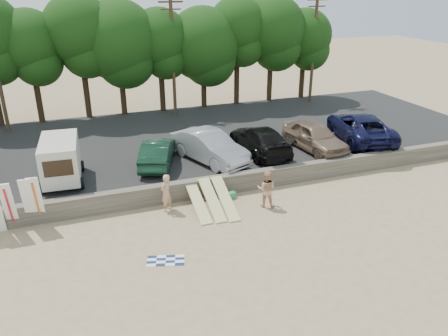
% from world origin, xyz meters
% --- Properties ---
extents(ground, '(120.00, 120.00, 0.00)m').
position_xyz_m(ground, '(0.00, 0.00, 0.00)').
color(ground, tan).
rests_on(ground, ground).
extents(seawall, '(44.00, 0.50, 1.00)m').
position_xyz_m(seawall, '(0.00, 3.00, 0.50)').
color(seawall, '#6B6356').
rests_on(seawall, ground).
extents(parking_lot, '(44.00, 14.50, 0.70)m').
position_xyz_m(parking_lot, '(0.00, 10.50, 0.35)').
color(parking_lot, '#282828').
rests_on(parking_lot, ground).
extents(treeline, '(33.43, 6.04, 9.17)m').
position_xyz_m(treeline, '(-0.98, 17.60, 6.40)').
color(treeline, '#382616').
rests_on(treeline, parking_lot).
extents(utility_poles, '(25.80, 0.26, 9.00)m').
position_xyz_m(utility_poles, '(2.00, 16.00, 5.43)').
color(utility_poles, '#473321').
rests_on(utility_poles, parking_lot).
extents(box_trailer, '(2.23, 3.70, 2.28)m').
position_xyz_m(box_trailer, '(-6.53, 5.76, 1.98)').
color(box_trailer, beige).
rests_on(box_trailer, parking_lot).
extents(car_1, '(3.00, 4.77, 1.48)m').
position_xyz_m(car_1, '(-1.40, 6.36, 1.44)').
color(car_1, '#123221').
rests_on(car_1, parking_lot).
extents(car_2, '(3.70, 5.64, 1.75)m').
position_xyz_m(car_2, '(1.53, 5.88, 1.58)').
color(car_2, '#9F9FA4').
rests_on(car_2, parking_lot).
extents(car_3, '(2.35, 5.60, 1.61)m').
position_xyz_m(car_3, '(4.83, 6.15, 1.51)').
color(car_3, black).
rests_on(car_3, parking_lot).
extents(car_4, '(2.54, 5.18, 1.70)m').
position_xyz_m(car_4, '(8.22, 5.48, 1.55)').
color(car_4, '#78604C').
rests_on(car_4, parking_lot).
extents(car_5, '(4.37, 6.87, 1.77)m').
position_xyz_m(car_5, '(11.97, 6.08, 1.58)').
color(car_5, black).
rests_on(car_5, parking_lot).
extents(surfboard_upright_2, '(0.52, 0.82, 2.51)m').
position_xyz_m(surfboard_upright_2, '(-8.82, 2.55, 1.25)').
color(surfboard_upright_2, white).
rests_on(surfboard_upright_2, ground).
extents(surfboard_upright_3, '(0.52, 0.73, 2.53)m').
position_xyz_m(surfboard_upright_3, '(-8.02, 2.63, 1.27)').
color(surfboard_upright_3, white).
rests_on(surfboard_upright_3, ground).
extents(surfboard_upright_4, '(0.55, 0.68, 2.55)m').
position_xyz_m(surfboard_upright_4, '(-7.69, 2.64, 1.27)').
color(surfboard_upright_4, white).
rests_on(surfboard_upright_4, ground).
extents(surfboard_low_0, '(0.56, 2.89, 0.96)m').
position_xyz_m(surfboard_low_0, '(-0.49, 1.54, 0.48)').
color(surfboard_low_0, '#D3CA85').
rests_on(surfboard_low_0, ground).
extents(surfboard_low_1, '(0.56, 2.84, 1.09)m').
position_xyz_m(surfboard_low_1, '(0.20, 1.44, 0.55)').
color(surfboard_low_1, '#D3CA85').
rests_on(surfboard_low_1, ground).
extents(surfboard_low_2, '(0.56, 2.82, 1.16)m').
position_xyz_m(surfboard_low_2, '(0.83, 1.31, 0.58)').
color(surfboard_low_2, '#D3CA85').
rests_on(surfboard_low_2, ground).
extents(beachgoer_a, '(0.82, 0.80, 1.91)m').
position_xyz_m(beachgoer_a, '(-1.91, 2.12, 0.95)').
color(beachgoer_a, tan).
rests_on(beachgoer_a, ground).
extents(beachgoer_b, '(1.16, 1.09, 1.89)m').
position_xyz_m(beachgoer_b, '(2.83, 0.87, 0.95)').
color(beachgoer_b, tan).
rests_on(beachgoer_b, ground).
extents(cooler, '(0.46, 0.42, 0.32)m').
position_xyz_m(cooler, '(1.55, 2.30, 0.16)').
color(cooler, '#2A9A59').
rests_on(cooler, ground).
extents(gear_bag, '(0.37, 0.34, 0.22)m').
position_xyz_m(gear_bag, '(0.40, 2.40, 0.11)').
color(gear_bag, '#E54A1A').
rests_on(gear_bag, ground).
extents(beach_towel, '(1.86, 1.86, 0.00)m').
position_xyz_m(beach_towel, '(-2.91, -1.99, 0.01)').
color(beach_towel, white).
rests_on(beach_towel, ground).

